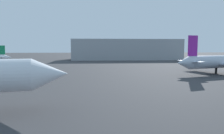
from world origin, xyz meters
TOP-DOWN VIEW (x-y plane):
  - airplane_on_taxiway at (36.83, 50.08)m, footprint 32.43×26.73m
  - terminal_building at (19.82, 125.16)m, footprint 65.11×22.98m

SIDE VIEW (x-z plane):
  - airplane_on_taxiway at x=36.83m, z-range -1.76..8.76m
  - terminal_building at x=19.82m, z-range 0.00..12.29m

